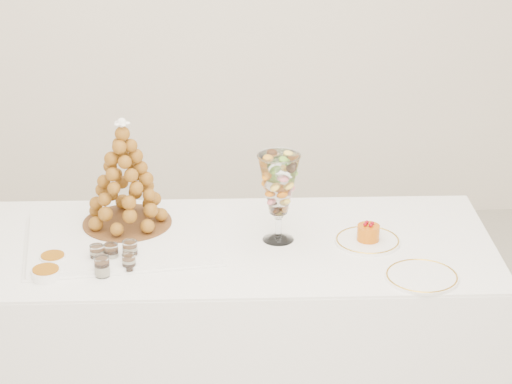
{
  "coord_description": "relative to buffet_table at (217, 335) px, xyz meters",
  "views": [
    {
      "loc": [
        -0.23,
        -3.05,
        2.34
      ],
      "look_at": [
        0.03,
        0.22,
        0.93
      ],
      "focal_mm": 70.0,
      "sensor_mm": 36.0,
      "label": 1
    }
  ],
  "objects": [
    {
      "name": "mousse_cake",
      "position": [
        0.55,
        -0.03,
        0.42
      ],
      "size": [
        0.08,
        0.08,
        0.07
      ],
      "color": "#C65B09",
      "rests_on": "cake_plate"
    },
    {
      "name": "spare_plate",
      "position": [
        0.68,
        -0.31,
        0.39
      ],
      "size": [
        0.25,
        0.25,
        0.01
      ],
      "primitive_type": "cylinder",
      "color": "white",
      "rests_on": "buffet_table"
    },
    {
      "name": "croquembouche",
      "position": [
        -0.32,
        0.15,
        0.6
      ],
      "size": [
        0.35,
        0.35,
        0.41
      ],
      "rotation": [
        0.0,
        0.0,
        0.33
      ],
      "color": "brown",
      "rests_on": "lace_tray"
    },
    {
      "name": "cake_plate",
      "position": [
        0.54,
        -0.03,
        0.39
      ],
      "size": [
        0.23,
        0.23,
        0.01
      ],
      "primitive_type": "cylinder",
      "color": "white",
      "rests_on": "buffet_table"
    },
    {
      "name": "verrine_c",
      "position": [
        -0.3,
        -0.1,
        0.42
      ],
      "size": [
        0.05,
        0.05,
        0.07
      ],
      "primitive_type": "cylinder",
      "rotation": [
        0.0,
        0.0,
        0.04
      ],
      "color": "white",
      "rests_on": "buffet_table"
    },
    {
      "name": "lace_tray",
      "position": [
        -0.33,
        0.04,
        0.39
      ],
      "size": [
        0.7,
        0.55,
        0.02
      ],
      "primitive_type": "cube",
      "rotation": [
        0.0,
        0.0,
        0.09
      ],
      "color": "white",
      "rests_on": "buffet_table"
    },
    {
      "name": "verrine_e",
      "position": [
        -0.3,
        -0.19,
        0.41
      ],
      "size": [
        0.05,
        0.05,
        0.06
      ],
      "primitive_type": "cylinder",
      "rotation": [
        0.0,
        0.0,
        0.14
      ],
      "color": "white",
      "rests_on": "buffet_table"
    },
    {
      "name": "buffet_table",
      "position": [
        0.0,
        0.0,
        0.0
      ],
      "size": [
        2.04,
        0.89,
        0.76
      ],
      "rotation": [
        0.0,
        0.0,
        -0.05
      ],
      "color": "white",
      "rests_on": "ground"
    },
    {
      "name": "ramekin_back",
      "position": [
        -0.56,
        -0.11,
        0.39
      ],
      "size": [
        0.09,
        0.09,
        0.03
      ],
      "primitive_type": "cylinder",
      "color": "white",
      "rests_on": "buffet_table"
    },
    {
      "name": "verrine_b",
      "position": [
        -0.36,
        -0.11,
        0.41
      ],
      "size": [
        0.06,
        0.06,
        0.07
      ],
      "primitive_type": "cylinder",
      "rotation": [
        0.0,
        0.0,
        -0.15
      ],
      "color": "white",
      "rests_on": "buffet_table"
    },
    {
      "name": "ramekin_front",
      "position": [
        -0.57,
        -0.21,
        0.4
      ],
      "size": [
        0.1,
        0.1,
        0.03
      ],
      "primitive_type": "cylinder",
      "color": "white",
      "rests_on": "buffet_table"
    },
    {
      "name": "verrine_a",
      "position": [
        -0.41,
        -0.11,
        0.41
      ],
      "size": [
        0.05,
        0.05,
        0.07
      ],
      "primitive_type": "cylinder",
      "rotation": [
        0.0,
        0.0,
        -0.14
      ],
      "color": "white",
      "rests_on": "buffet_table"
    },
    {
      "name": "verrine_d",
      "position": [
        -0.39,
        -0.21,
        0.42
      ],
      "size": [
        0.06,
        0.06,
        0.07
      ],
      "primitive_type": "cylinder",
      "rotation": [
        0.0,
        0.0,
        -0.07
      ],
      "color": "white",
      "rests_on": "buffet_table"
    },
    {
      "name": "macaron_vase",
      "position": [
        0.23,
        0.02,
        0.59
      ],
      "size": [
        0.15,
        0.15,
        0.32
      ],
      "color": "white",
      "rests_on": "buffet_table"
    }
  ]
}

